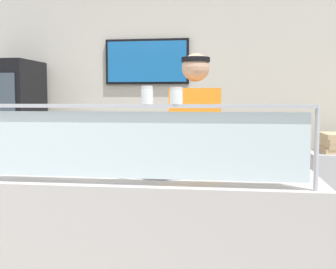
{
  "coord_description": "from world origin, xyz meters",
  "views": [
    {
      "loc": [
        1.57,
        -2.22,
        1.42
      ],
      "look_at": [
        1.19,
        0.41,
        1.2
      ],
      "focal_mm": 46.49,
      "sensor_mm": 36.0,
      "label": 1
    }
  ],
  "objects_px": {
    "worker_figure": "(196,154)",
    "drink_fridge": "(7,147)",
    "pizza_tray": "(164,170)",
    "pepper_flake_shaker": "(176,97)",
    "parmesan_shaker": "(147,96)",
    "pizza_server": "(165,168)"
  },
  "relations": [
    {
      "from": "pizza_tray",
      "to": "pizza_server",
      "type": "xyz_separation_m",
      "value": [
        0.01,
        -0.02,
        0.02
      ]
    },
    {
      "from": "parmesan_shaker",
      "to": "drink_fridge",
      "type": "xyz_separation_m",
      "value": [
        -1.91,
        2.03,
        -0.52
      ]
    },
    {
      "from": "parmesan_shaker",
      "to": "pepper_flake_shaker",
      "type": "distance_m",
      "value": 0.16
    },
    {
      "from": "parmesan_shaker",
      "to": "worker_figure",
      "type": "distance_m",
      "value": 1.09
    },
    {
      "from": "pepper_flake_shaker",
      "to": "drink_fridge",
      "type": "bearing_deg",
      "value": 135.58
    },
    {
      "from": "pizza_tray",
      "to": "worker_figure",
      "type": "relative_size",
      "value": 0.29
    },
    {
      "from": "drink_fridge",
      "to": "pizza_server",
      "type": "bearing_deg",
      "value": -39.91
    },
    {
      "from": "pizza_tray",
      "to": "drink_fridge",
      "type": "xyz_separation_m",
      "value": [
        -1.94,
        1.61,
        -0.06
      ]
    },
    {
      "from": "pepper_flake_shaker",
      "to": "worker_figure",
      "type": "height_order",
      "value": "worker_figure"
    },
    {
      "from": "pepper_flake_shaker",
      "to": "parmesan_shaker",
      "type": "bearing_deg",
      "value": 180.0
    },
    {
      "from": "pizza_tray",
      "to": "pizza_server",
      "type": "height_order",
      "value": "pizza_server"
    },
    {
      "from": "parmesan_shaker",
      "to": "pepper_flake_shaker",
      "type": "bearing_deg",
      "value": -0.0
    },
    {
      "from": "pizza_tray",
      "to": "pepper_flake_shaker",
      "type": "relative_size",
      "value": 5.57
    },
    {
      "from": "pizza_tray",
      "to": "drink_fridge",
      "type": "height_order",
      "value": "drink_fridge"
    },
    {
      "from": "pizza_server",
      "to": "worker_figure",
      "type": "xyz_separation_m",
      "value": [
        0.14,
        0.59,
        0.02
      ]
    },
    {
      "from": "parmesan_shaker",
      "to": "pepper_flake_shaker",
      "type": "xyz_separation_m",
      "value": [
        0.16,
        -0.0,
        -0.0
      ]
    },
    {
      "from": "pizza_server",
      "to": "worker_figure",
      "type": "distance_m",
      "value": 0.61
    },
    {
      "from": "worker_figure",
      "to": "drink_fridge",
      "type": "distance_m",
      "value": 2.34
    },
    {
      "from": "pizza_server",
      "to": "parmesan_shaker",
      "type": "xyz_separation_m",
      "value": [
        -0.04,
        -0.4,
        0.45
      ]
    },
    {
      "from": "pizza_server",
      "to": "worker_figure",
      "type": "relative_size",
      "value": 0.16
    },
    {
      "from": "worker_figure",
      "to": "parmesan_shaker",
      "type": "bearing_deg",
      "value": -100.41
    },
    {
      "from": "pepper_flake_shaker",
      "to": "pizza_server",
      "type": "bearing_deg",
      "value": 106.59
    }
  ]
}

